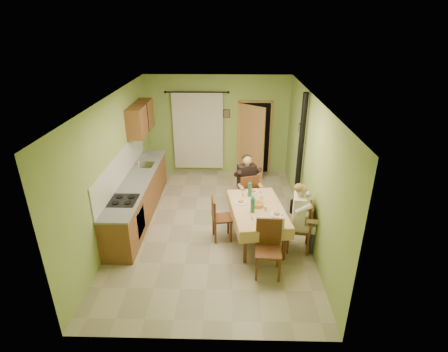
{
  "coord_description": "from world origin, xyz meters",
  "views": [
    {
      "loc": [
        0.41,
        -6.56,
        4.18
      ],
      "look_at": [
        0.25,
        0.1,
        1.15
      ],
      "focal_mm": 28.0,
      "sensor_mm": 36.0,
      "label": 1
    }
  ],
  "objects_px": {
    "man_right": "(301,210)",
    "man_far": "(247,178)",
    "chair_far": "(247,201)",
    "stove_flue": "(298,173)",
    "chair_right": "(299,236)",
    "dining_table": "(257,224)",
    "chair_left": "(221,226)",
    "chair_near": "(268,259)"
  },
  "relations": [
    {
      "from": "man_right",
      "to": "stove_flue",
      "type": "relative_size",
      "value": 0.5
    },
    {
      "from": "chair_left",
      "to": "stove_flue",
      "type": "xyz_separation_m",
      "value": [
        1.69,
        1.09,
        0.74
      ]
    },
    {
      "from": "chair_right",
      "to": "chair_left",
      "type": "bearing_deg",
      "value": 86.33
    },
    {
      "from": "dining_table",
      "to": "man_right",
      "type": "xyz_separation_m",
      "value": [
        0.79,
        -0.29,
        0.5
      ]
    },
    {
      "from": "dining_table",
      "to": "man_right",
      "type": "bearing_deg",
      "value": -29.06
    },
    {
      "from": "chair_far",
      "to": "chair_near",
      "type": "relative_size",
      "value": 0.99
    },
    {
      "from": "chair_far",
      "to": "stove_flue",
      "type": "relative_size",
      "value": 0.36
    },
    {
      "from": "chair_far",
      "to": "chair_left",
      "type": "height_order",
      "value": "chair_far"
    },
    {
      "from": "dining_table",
      "to": "chair_far",
      "type": "bearing_deg",
      "value": 90.02
    },
    {
      "from": "man_right",
      "to": "stove_flue",
      "type": "xyz_separation_m",
      "value": [
        0.18,
        1.42,
        0.15
      ]
    },
    {
      "from": "chair_near",
      "to": "chair_left",
      "type": "height_order",
      "value": "chair_near"
    },
    {
      "from": "chair_left",
      "to": "man_right",
      "type": "xyz_separation_m",
      "value": [
        1.51,
        -0.33,
        0.59
      ]
    },
    {
      "from": "chair_far",
      "to": "dining_table",
      "type": "bearing_deg",
      "value": -99.05
    },
    {
      "from": "chair_right",
      "to": "stove_flue",
      "type": "relative_size",
      "value": 0.36
    },
    {
      "from": "chair_left",
      "to": "dining_table",
      "type": "bearing_deg",
      "value": 76.35
    },
    {
      "from": "stove_flue",
      "to": "man_far",
      "type": "bearing_deg",
      "value": 180.0
    },
    {
      "from": "dining_table",
      "to": "chair_right",
      "type": "relative_size",
      "value": 1.81
    },
    {
      "from": "dining_table",
      "to": "chair_left",
      "type": "height_order",
      "value": "chair_left"
    },
    {
      "from": "chair_right",
      "to": "dining_table",
      "type": "bearing_deg",
      "value": 78.32
    },
    {
      "from": "chair_near",
      "to": "chair_far",
      "type": "bearing_deg",
      "value": -78.98
    },
    {
      "from": "stove_flue",
      "to": "chair_right",
      "type": "bearing_deg",
      "value": -96.79
    },
    {
      "from": "man_far",
      "to": "chair_far",
      "type": "bearing_deg",
      "value": -90.0
    },
    {
      "from": "chair_near",
      "to": "chair_left",
      "type": "bearing_deg",
      "value": -48.15
    },
    {
      "from": "chair_far",
      "to": "chair_right",
      "type": "bearing_deg",
      "value": -73.07
    },
    {
      "from": "chair_far",
      "to": "man_far",
      "type": "height_order",
      "value": "man_far"
    },
    {
      "from": "chair_near",
      "to": "dining_table",
      "type": "bearing_deg",
      "value": -79.67
    },
    {
      "from": "chair_near",
      "to": "chair_right",
      "type": "distance_m",
      "value": 0.99
    },
    {
      "from": "chair_far",
      "to": "chair_right",
      "type": "relative_size",
      "value": 1.01
    },
    {
      "from": "chair_near",
      "to": "man_far",
      "type": "bearing_deg",
      "value": -78.91
    },
    {
      "from": "chair_right",
      "to": "chair_left",
      "type": "distance_m",
      "value": 1.56
    },
    {
      "from": "dining_table",
      "to": "man_far",
      "type": "height_order",
      "value": "man_far"
    },
    {
      "from": "chair_right",
      "to": "stove_flue",
      "type": "height_order",
      "value": "stove_flue"
    },
    {
      "from": "dining_table",
      "to": "man_right",
      "type": "height_order",
      "value": "man_right"
    },
    {
      "from": "man_right",
      "to": "man_far",
      "type": "bearing_deg",
      "value": 42.67
    },
    {
      "from": "chair_right",
      "to": "man_right",
      "type": "relative_size",
      "value": 0.72
    },
    {
      "from": "man_far",
      "to": "man_right",
      "type": "xyz_separation_m",
      "value": [
        0.96,
        -1.42,
        0.0
      ]
    },
    {
      "from": "chair_near",
      "to": "man_right",
      "type": "distance_m",
      "value": 1.14
    },
    {
      "from": "chair_near",
      "to": "man_far",
      "type": "distance_m",
      "value": 2.25
    },
    {
      "from": "chair_far",
      "to": "man_far",
      "type": "bearing_deg",
      "value": 90.0
    },
    {
      "from": "man_far",
      "to": "stove_flue",
      "type": "xyz_separation_m",
      "value": [
        1.14,
        -0.0,
        0.15
      ]
    },
    {
      "from": "dining_table",
      "to": "chair_far",
      "type": "height_order",
      "value": "chair_far"
    },
    {
      "from": "dining_table",
      "to": "chair_right",
      "type": "bearing_deg",
      "value": -28.85
    }
  ]
}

